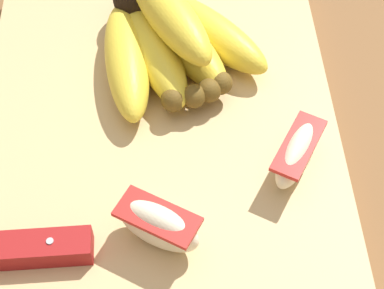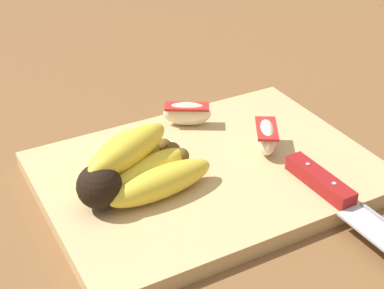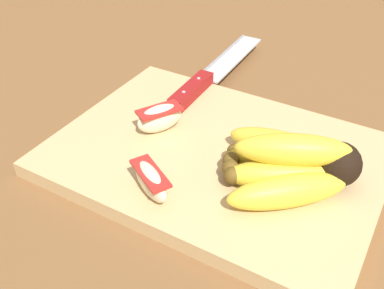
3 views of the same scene
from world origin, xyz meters
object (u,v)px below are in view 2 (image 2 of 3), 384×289
at_px(banana_bunch, 131,169).
at_px(apple_wedge_middle, 187,113).
at_px(apple_wedge_near, 266,136).
at_px(chefs_knife, 349,204).

xyz_separation_m(banana_bunch, apple_wedge_middle, (-0.12, -0.10, -0.01)).
distance_m(banana_bunch, apple_wedge_middle, 0.16).
relative_size(apple_wedge_near, apple_wedge_middle, 0.99).
bearing_deg(chefs_knife, apple_wedge_near, -85.82).
relative_size(banana_bunch, apple_wedge_near, 2.43).
bearing_deg(apple_wedge_near, apple_wedge_middle, -61.23).
bearing_deg(apple_wedge_middle, banana_bunch, 37.84).
bearing_deg(apple_wedge_near, banana_bunch, -2.70).
xyz_separation_m(apple_wedge_near, apple_wedge_middle, (0.06, -0.10, -0.00)).
bearing_deg(banana_bunch, chefs_knife, 141.39).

